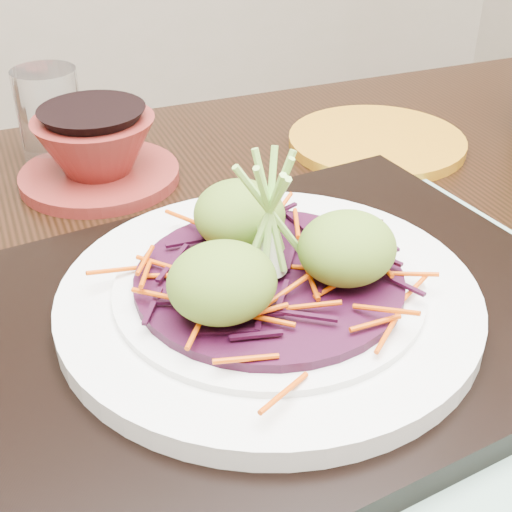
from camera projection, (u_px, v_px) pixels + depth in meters
name	position (u px, v px, depth m)	size (l,w,h in m)	color
dining_table	(244.00, 380.00, 0.61)	(1.25, 0.88, 0.75)	black
placemat	(268.00, 333.00, 0.51)	(0.51, 0.40, 0.00)	#7DA28D
serving_tray	(268.00, 319.00, 0.50)	(0.44, 0.33, 0.02)	black
white_plate	(269.00, 296.00, 0.49)	(0.29, 0.29, 0.02)	silver
cabbage_bed	(269.00, 279.00, 0.48)	(0.18, 0.18, 0.01)	#30091E
carrot_julienne	(269.00, 268.00, 0.48)	(0.22, 0.22, 0.01)	#CE4403
guacamole_scoops	(270.00, 247.00, 0.47)	(0.16, 0.14, 0.05)	olive
scallion_garnish	(270.00, 217.00, 0.46)	(0.07, 0.07, 0.10)	#8ECA50
water_glass	(50.00, 114.00, 0.74)	(0.07, 0.07, 0.09)	white
terracotta_bowl_set	(97.00, 154.00, 0.70)	(0.19, 0.19, 0.07)	maroon
yellow_plate	(377.00, 142.00, 0.78)	(0.19, 0.19, 0.01)	#A96A12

